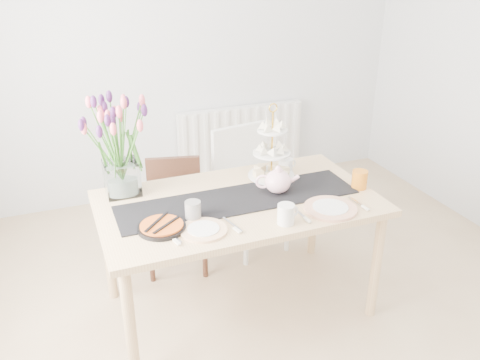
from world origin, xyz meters
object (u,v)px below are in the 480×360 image
object	(u,v)px
radiator	(241,138)
mug_grey	(193,210)
tulip_vase	(117,130)
mug_white	(286,214)
cream_jug	(286,166)
dining_table	(239,212)
plate_right	(330,208)
teapot	(278,181)
tart_tin	(162,227)
chair_brown	(175,206)
chair_white	(248,179)
cake_stand	(272,159)
mug_orange	(360,179)
plate_left	(203,230)

from	to	relation	value
radiator	mug_grey	bearing A→B (deg)	-118.51
tulip_vase	mug_white	world-z (taller)	tulip_vase
cream_jug	dining_table	bearing A→B (deg)	-155.81
plate_right	cream_jug	bearing A→B (deg)	90.56
teapot	cream_jug	world-z (taller)	teapot
tart_tin	mug_white	xyz separation A→B (m)	(0.62, -0.18, 0.04)
chair_brown	teapot	bearing A→B (deg)	-41.56
chair_white	plate_right	world-z (taller)	chair_white
chair_brown	chair_white	world-z (taller)	chair_white
cake_stand	cream_jug	size ratio (longest dim) A/B	4.68
radiator	mug_grey	world-z (taller)	mug_grey
tart_tin	plate_right	size ratio (longest dim) A/B	0.85
cake_stand	mug_white	size ratio (longest dim) A/B	3.95
plate_right	radiator	bearing A→B (deg)	82.60
chair_white	tart_tin	bearing A→B (deg)	-144.00
cream_jug	mug_white	world-z (taller)	mug_white
radiator	chair_white	xyz separation A→B (m)	(-0.35, -1.03, 0.08)
cake_stand	dining_table	bearing A→B (deg)	-144.41
tulip_vase	mug_orange	bearing A→B (deg)	-18.67
mug_orange	tart_tin	bearing A→B (deg)	131.99
cream_jug	plate_left	world-z (taller)	cream_jug
chair_white	mug_grey	size ratio (longest dim) A/B	8.85
chair_white	mug_white	xyz separation A→B (m)	(-0.21, -1.04, 0.28)
chair_brown	mug_grey	world-z (taller)	mug_grey
chair_white	mug_white	world-z (taller)	chair_white
dining_table	mug_grey	xyz separation A→B (m)	(-0.31, -0.12, 0.13)
tulip_vase	radiator	bearing A→B (deg)	46.89
dining_table	tulip_vase	world-z (taller)	tulip_vase
chair_brown	plate_left	bearing A→B (deg)	-81.52
teapot	plate_left	bearing A→B (deg)	-134.54
tart_tin	mug_white	size ratio (longest dim) A/B	2.30
chair_brown	mug_orange	distance (m)	1.28
dining_table	cake_stand	distance (m)	0.43
cream_jug	mug_orange	bearing A→B (deg)	-57.28
dining_table	chair_brown	size ratio (longest dim) A/B	2.11
cake_stand	mug_orange	bearing A→B (deg)	-37.63
mug_orange	plate_left	size ratio (longest dim) A/B	0.45
plate_right	chair_white	bearing A→B (deg)	95.11
tulip_vase	tart_tin	world-z (taller)	tulip_vase
tulip_vase	cream_jug	size ratio (longest dim) A/B	7.70
cake_stand	mug_white	xyz separation A→B (m)	(-0.17, -0.56, -0.07)
plate_left	tart_tin	bearing A→B (deg)	154.48
mug_grey	mug_white	distance (m)	0.49
mug_grey	teapot	bearing A→B (deg)	-29.65
dining_table	cake_stand	world-z (taller)	cake_stand
plate_right	mug_orange	bearing A→B (deg)	30.67
plate_left	mug_grey	bearing A→B (deg)	94.51
dining_table	mug_white	distance (m)	0.39
chair_brown	plate_right	bearing A→B (deg)	-42.37
chair_brown	tulip_vase	xyz separation A→B (m)	(-0.38, -0.32, 0.71)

